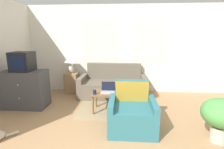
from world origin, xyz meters
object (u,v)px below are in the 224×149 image
object	(u,v)px
cup_yellow	(116,88)
tv_remote	(120,91)
cup_white	(118,92)
armchair	(132,115)
potted_plant	(221,115)
couch	(113,86)
coffee_table	(111,95)
television	(22,61)
table_lamp	(71,61)
laptop	(108,90)
cup_navy	(95,92)

from	to	relation	value
cup_yellow	tv_remote	distance (m)	0.17
cup_white	tv_remote	size ratio (longest dim) A/B	0.67
armchair	potted_plant	xyz separation A→B (m)	(1.40, -0.30, 0.18)
couch	cup_white	bearing A→B (deg)	-81.23
coffee_table	potted_plant	world-z (taller)	potted_plant
couch	television	world-z (taller)	television
cup_yellow	coffee_table	bearing A→B (deg)	-122.16
table_lamp	potted_plant	distance (m)	3.96
coffee_table	potted_plant	bearing A→B (deg)	-29.63
table_lamp	coffee_table	world-z (taller)	table_lamp
television	coffee_table	bearing A→B (deg)	-3.22
laptop	cup_yellow	distance (m)	0.24
couch	cup_yellow	size ratio (longest dim) A/B	20.73
coffee_table	cup_yellow	distance (m)	0.24
couch	table_lamp	world-z (taller)	table_lamp
cup_white	tv_remote	world-z (taller)	cup_white
coffee_table	cup_navy	distance (m)	0.39
television	couch	bearing A→B (deg)	26.01
cup_navy	cup_white	world-z (taller)	cup_white
cup_yellow	potted_plant	xyz separation A→B (m)	(1.74, -1.23, -0.04)
coffee_table	tv_remote	size ratio (longest dim) A/B	5.62
cup_yellow	tv_remote	world-z (taller)	cup_yellow
armchair	television	distance (m)	2.79
couch	table_lamp	bearing A→B (deg)	171.93
cup_navy	cup_yellow	xyz separation A→B (m)	(0.45, 0.34, -0.00)
armchair	table_lamp	distance (m)	2.78
table_lamp	cup_yellow	bearing A→B (deg)	-38.58
cup_navy	cup_yellow	world-z (taller)	cup_navy
cup_white	tv_remote	distance (m)	0.18
television	armchair	bearing A→B (deg)	-19.01
table_lamp	laptop	world-z (taller)	table_lamp
table_lamp	potted_plant	world-z (taller)	table_lamp
table_lamp	potted_plant	xyz separation A→B (m)	(3.14, -2.35, -0.53)
potted_plant	television	bearing A→B (deg)	163.38
couch	potted_plant	bearing A→B (deg)	-49.28
table_lamp	tv_remote	xyz separation A→B (m)	(1.50, -1.25, -0.52)
cup_navy	tv_remote	size ratio (longest dim) A/B	0.66
television	potted_plant	xyz separation A→B (m)	(3.92, -1.17, -0.66)
armchair	cup_white	world-z (taller)	armchair
couch	armchair	distance (m)	1.93
cup_white	potted_plant	size ratio (longest dim) A/B	0.14
armchair	tv_remote	size ratio (longest dim) A/B	5.76
armchair	cup_navy	bearing A→B (deg)	143.15
tv_remote	table_lamp	bearing A→B (deg)	140.29
television	cup_white	distance (m)	2.34
table_lamp	potted_plant	bearing A→B (deg)	-36.80
couch	cup_white	world-z (taller)	couch
cup_white	tv_remote	bearing A→B (deg)	77.95
cup_yellow	potted_plant	world-z (taller)	potted_plant
table_lamp	couch	bearing A→B (deg)	-8.07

